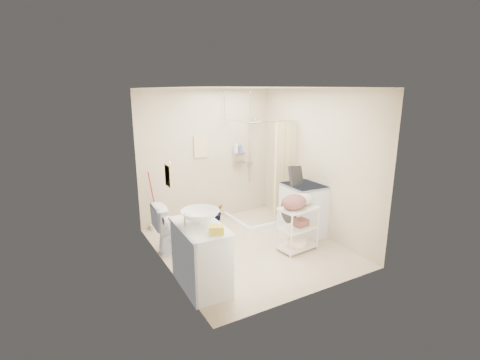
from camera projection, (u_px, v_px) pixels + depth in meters
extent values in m
plane|color=beige|center=(248.00, 247.00, 5.86)|extent=(3.20, 3.20, 0.00)
cube|color=silver|center=(249.00, 88.00, 5.21)|extent=(2.80, 3.20, 0.04)
cube|color=beige|center=(207.00, 156.00, 6.89)|extent=(2.80, 0.04, 2.60)
cube|color=beige|center=(316.00, 198.00, 4.19)|extent=(2.80, 0.04, 2.60)
cube|color=beige|center=(163.00, 183.00, 4.87)|extent=(0.04, 3.20, 2.60)
cube|color=beige|center=(316.00, 163.00, 6.20)|extent=(0.04, 3.20, 2.60)
cube|color=white|center=(201.00, 256.00, 4.59)|extent=(0.58, 1.01, 0.87)
imported|color=white|center=(200.00, 217.00, 4.55)|extent=(0.59, 0.59, 0.18)
cube|color=yellow|center=(216.00, 230.00, 4.22)|extent=(0.22, 0.20, 0.10)
cube|color=#F0E648|center=(222.00, 284.00, 4.62)|extent=(0.29, 0.26, 0.13)
imported|color=silver|center=(179.00, 227.00, 5.65)|extent=(0.83, 0.50, 0.83)
imported|color=brown|center=(203.00, 214.00, 6.89)|extent=(0.23, 0.22, 0.37)
imported|color=brown|center=(218.00, 212.00, 7.04)|extent=(0.19, 0.16, 0.34)
cube|color=beige|center=(201.00, 147.00, 6.75)|extent=(0.28, 0.03, 0.42)
imported|color=silver|center=(236.00, 147.00, 7.05)|extent=(0.12, 0.12, 0.25)
imported|color=#414E9B|center=(240.00, 148.00, 7.13)|extent=(0.10, 0.10, 0.18)
cube|color=silver|center=(304.00, 210.00, 6.24)|extent=(0.68, 0.70, 0.95)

